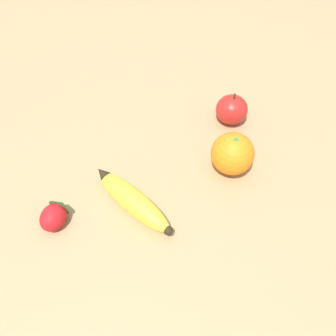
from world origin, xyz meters
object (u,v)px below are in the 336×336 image
(banana, at_px, (133,200))
(orange, at_px, (232,154))
(apple, at_px, (232,109))
(strawberry, at_px, (55,215))

(banana, distance_m, orange, 0.21)
(orange, xyz_separation_m, apple, (-0.11, -0.08, -0.01))
(orange, height_order, strawberry, orange)
(banana, height_order, apple, apple)
(banana, bearing_deg, apple, -89.58)
(banana, xyz_separation_m, strawberry, (0.12, -0.08, 0.00))
(banana, distance_m, apple, 0.31)
(banana, relative_size, orange, 2.30)
(apple, bearing_deg, orange, 37.10)
(orange, distance_m, apple, 0.14)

